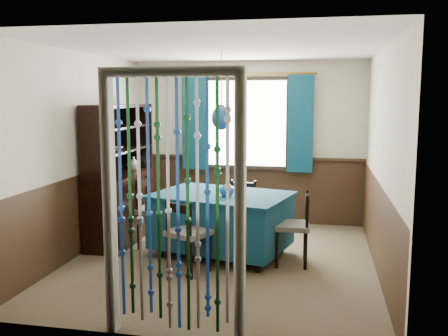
% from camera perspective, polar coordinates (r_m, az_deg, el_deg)
% --- Properties ---
extents(floor, '(4.00, 4.00, 0.00)m').
position_cam_1_polar(floor, '(6.10, -0.26, -10.54)').
color(floor, brown).
rests_on(floor, ground).
extents(ceiling, '(4.00, 4.00, 0.00)m').
position_cam_1_polar(ceiling, '(5.81, -0.27, 13.54)').
color(ceiling, silver).
rests_on(ceiling, ground).
extents(wall_back, '(3.60, 0.00, 3.60)m').
position_cam_1_polar(wall_back, '(7.78, 2.68, 2.92)').
color(wall_back, beige).
rests_on(wall_back, ground).
extents(wall_front, '(3.60, 0.00, 3.60)m').
position_cam_1_polar(wall_front, '(3.90, -6.13, -2.24)').
color(wall_front, beige).
rests_on(wall_front, ground).
extents(wall_left, '(0.00, 4.00, 4.00)m').
position_cam_1_polar(wall_left, '(6.42, -16.21, 1.53)').
color(wall_left, beige).
rests_on(wall_left, ground).
extents(wall_right, '(0.00, 4.00, 4.00)m').
position_cam_1_polar(wall_right, '(5.74, 17.63, 0.73)').
color(wall_right, beige).
rests_on(wall_right, ground).
extents(wainscot_back, '(3.60, 0.00, 3.60)m').
position_cam_1_polar(wainscot_back, '(7.87, 2.62, -2.53)').
color(wainscot_back, '#342113').
rests_on(wainscot_back, ground).
extents(wainscot_front, '(3.60, 0.00, 3.60)m').
position_cam_1_polar(wainscot_front, '(4.12, -5.91, -12.53)').
color(wainscot_front, '#342113').
rests_on(wainscot_front, ground).
extents(wainscot_left, '(0.00, 4.00, 4.00)m').
position_cam_1_polar(wainscot_left, '(6.54, -15.83, -5.01)').
color(wainscot_left, '#342113').
rests_on(wainscot_left, ground).
extents(wainscot_right, '(0.00, 4.00, 4.00)m').
position_cam_1_polar(wainscot_right, '(5.88, 17.17, -6.53)').
color(wainscot_right, '#342113').
rests_on(wainscot_right, ground).
extents(window, '(1.32, 0.12, 1.42)m').
position_cam_1_polar(window, '(7.71, 2.63, 5.11)').
color(window, black).
rests_on(window, wall_back).
extents(doorway, '(1.16, 0.12, 2.18)m').
position_cam_1_polar(doorway, '(4.00, -5.83, -4.91)').
color(doorway, silver).
rests_on(doorway, ground).
extents(dining_table, '(1.83, 1.48, 0.77)m').
position_cam_1_polar(dining_table, '(6.20, -0.29, -5.92)').
color(dining_table, '#0F3A4F').
rests_on(dining_table, floor).
extents(chair_near, '(0.55, 0.54, 0.84)m').
position_cam_1_polar(chair_near, '(5.59, -4.25, -7.50)').
color(chair_near, black).
rests_on(chair_near, floor).
extents(chair_far, '(0.42, 0.40, 0.82)m').
position_cam_1_polar(chair_far, '(6.79, 2.00, -4.77)').
color(chair_far, black).
rests_on(chair_far, floor).
extents(chair_left, '(0.43, 0.45, 0.91)m').
position_cam_1_polar(chair_left, '(6.61, -8.04, -4.79)').
color(chair_left, black).
rests_on(chair_left, floor).
extents(chair_right, '(0.42, 0.44, 0.86)m').
position_cam_1_polar(chair_right, '(5.91, 8.03, -6.61)').
color(chair_right, black).
rests_on(chair_right, floor).
extents(sideboard, '(0.51, 1.42, 1.85)m').
position_cam_1_polar(sideboard, '(6.93, -11.81, -3.01)').
color(sideboard, black).
rests_on(sideboard, floor).
extents(pendant_lamp, '(0.23, 0.23, 0.94)m').
position_cam_1_polar(pendant_lamp, '(6.02, -0.30, 5.78)').
color(pendant_lamp, olive).
rests_on(pendant_lamp, ceiling).
extents(vase_table, '(0.20, 0.20, 0.17)m').
position_cam_1_polar(vase_table, '(5.96, 0.32, -2.43)').
color(vase_table, navy).
rests_on(vase_table, dining_table).
extents(bowl_shelf, '(0.25, 0.25, 0.05)m').
position_cam_1_polar(bowl_shelf, '(6.58, -12.35, 2.19)').
color(bowl_shelf, beige).
rests_on(bowl_shelf, sideboard).
extents(vase_sideboard, '(0.26, 0.26, 0.21)m').
position_cam_1_polar(vase_sideboard, '(7.19, -10.29, 0.62)').
color(vase_sideboard, beige).
rests_on(vase_sideboard, sideboard).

